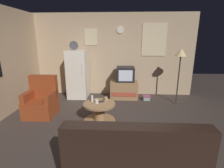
{
  "coord_description": "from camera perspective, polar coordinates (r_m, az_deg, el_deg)",
  "views": [
    {
      "loc": [
        0.26,
        -3.16,
        1.85
      ],
      "look_at": [
        0.05,
        0.9,
        0.75
      ],
      "focal_mm": 27.23,
      "sensor_mm": 36.0,
      "label": 1
    }
  ],
  "objects": [
    {
      "name": "tv_stand",
      "position": [
        5.4,
        4.02,
        -1.83
      ],
      "size": [
        0.84,
        0.53,
        0.56
      ],
      "color": "#9E754C",
      "rests_on": "ground_plane"
    },
    {
      "name": "coffee_table",
      "position": [
        3.91,
        -4.24,
        -9.51
      ],
      "size": [
        0.72,
        0.72,
        0.44
      ],
      "color": "#9E754C",
      "rests_on": "ground_plane"
    },
    {
      "name": "crt_tv",
      "position": [
        5.27,
        4.51,
        3.36
      ],
      "size": [
        0.54,
        0.51,
        0.44
      ],
      "color": "black",
      "rests_on": "tv_stand"
    },
    {
      "name": "book_stack",
      "position": [
        5.36,
        11.51,
        -4.56
      ],
      "size": [
        0.22,
        0.17,
        0.14
      ],
      "color": "#A1CB60",
      "rests_on": "ground_plane"
    },
    {
      "name": "wall_with_art",
      "position": [
        5.64,
        0.46,
        9.72
      ],
      "size": [
        5.2,
        0.12,
        2.62
      ],
      "color": "tan",
      "rests_on": "ground_plane"
    },
    {
      "name": "couch",
      "position": [
        2.46,
        7.31,
        -23.74
      ],
      "size": [
        1.7,
        0.8,
        0.92
      ],
      "color": "black",
      "rests_on": "ground_plane"
    },
    {
      "name": "armchair",
      "position": [
        4.56,
        -22.59,
        -5.46
      ],
      "size": [
        0.68,
        0.68,
        0.96
      ],
      "color": "maroon",
      "rests_on": "ground_plane"
    },
    {
      "name": "wine_glass",
      "position": [
        3.91,
        -6.73,
        -4.89
      ],
      "size": [
        0.05,
        0.05,
        0.15
      ],
      "primitive_type": "cylinder",
      "color": "silver",
      "rests_on": "coffee_table"
    },
    {
      "name": "ground_plane",
      "position": [
        3.68,
        -1.53,
        -15.12
      ],
      "size": [
        12.0,
        12.0,
        0.0
      ],
      "primitive_type": "plane",
      "color": "#3D332D"
    },
    {
      "name": "standing_lamp",
      "position": [
        5.12,
        22.06,
        8.53
      ],
      "size": [
        0.32,
        0.32,
        1.59
      ],
      "color": "#332D28",
      "rests_on": "ground_plane"
    },
    {
      "name": "remote_control",
      "position": [
        3.9,
        -3.91,
        -5.91
      ],
      "size": [
        0.15,
        0.11,
        0.02
      ],
      "primitive_type": "cube",
      "rotation": [
        0.0,
        0.0,
        0.46
      ],
      "color": "black",
      "rests_on": "coffee_table"
    },
    {
      "name": "mug_ceramic_tan",
      "position": [
        3.96,
        -2.04,
        -5.0
      ],
      "size": [
        0.08,
        0.08,
        0.09
      ],
      "primitive_type": "cylinder",
      "color": "tan",
      "rests_on": "coffee_table"
    },
    {
      "name": "fridge",
      "position": [
        5.46,
        -11.45,
        3.26
      ],
      "size": [
        0.6,
        0.62,
        1.77
      ],
      "color": "silver",
      "rests_on": "ground_plane"
    },
    {
      "name": "mug_ceramic_white",
      "position": [
        3.83,
        -5.14,
        -5.79
      ],
      "size": [
        0.08,
        0.08,
        0.09
      ],
      "primitive_type": "cylinder",
      "color": "silver",
      "rests_on": "coffee_table"
    }
  ]
}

